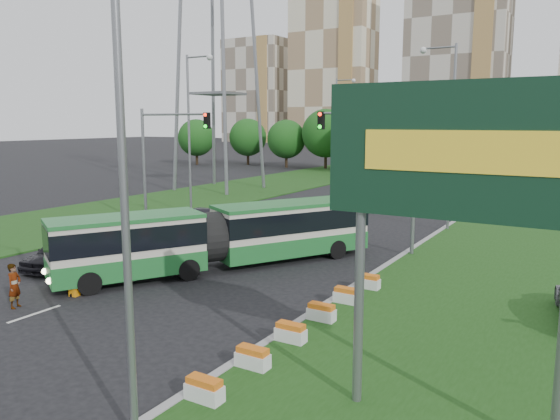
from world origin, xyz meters
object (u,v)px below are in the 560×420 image
Objects in this scene: traffic_mast_median at (386,155)px; articulated_bus at (218,235)px; car_left_near at (60,253)px; shopping_trolley at (74,289)px; car_left_far at (202,220)px; pedestrian at (14,286)px; billboard at (460,167)px; traffic_mast_left at (161,149)px.

traffic_mast_median reaches higher than articulated_bus.
car_left_near reaches higher than shopping_trolley.
car_left_far is 2.42× the size of pedestrian.
shopping_trolley is (-8.28, -13.79, -5.05)m from traffic_mast_median.
billboard is 1.89× the size of car_left_far.
billboard is at bearing -33.55° from traffic_mast_left.
articulated_bus is at bearing 64.61° from shopping_trolley.
car_left_near reaches higher than car_left_far.
pedestrian is at bearing -67.71° from traffic_mast_left.
billboard is 16.95m from shopping_trolley.
traffic_mast_median is at bearing -1.73° from car_left_far.
car_left_far is (-6.65, 6.92, -0.91)m from articulated_bus.
billboard is 1.00× the size of traffic_mast_left.
billboard is at bearing -64.97° from traffic_mast_median.
articulated_bus is (9.22, -6.07, -3.75)m from traffic_mast_left.
pedestrian is at bearing -79.77° from car_left_far.
traffic_mast_left is at bearing 2.86° from pedestrian.
billboard is at bearing -14.14° from shopping_trolley.
traffic_mast_left is 13.00× the size of shopping_trolley.
articulated_bus is 7.84m from car_left_near.
traffic_mast_left reaches higher than shopping_trolley.
shopping_trolley is (-2.35, -6.72, -1.30)m from articulated_bus.
car_left_near is at bearing -138.36° from traffic_mast_median.
articulated_bus is at bearing -38.81° from pedestrian.
billboard reaches higher than car_left_far.
car_left_far is 16.15m from pedestrian.
billboard is at bearing -40.76° from car_left_far.
traffic_mast_median is at bearing 30.29° from car_left_near.
pedestrian is 2.84× the size of shopping_trolley.
traffic_mast_left is 11.47m from car_left_near.
traffic_mast_median reaches higher than shopping_trolley.
traffic_mast_left is at bearing -164.25° from car_left_far.
pedestrian is (3.54, -15.76, 0.18)m from car_left_far.
car_left_near is at bearing -75.67° from traffic_mast_left.
traffic_mast_median is 15.19m from traffic_mast_left.
car_left_near is (2.60, -10.17, -4.62)m from traffic_mast_left.
shopping_trolley is (4.28, -2.62, -0.42)m from car_left_near.
traffic_mast_left is 15.37m from shopping_trolley.
articulated_bus is at bearing -48.57° from car_left_far.
car_left_far is at bearing -6.77° from pedestrian.
billboard and traffic_mast_left have the same top height.
articulated_bus reaches higher than car_left_near.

